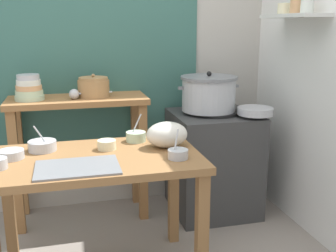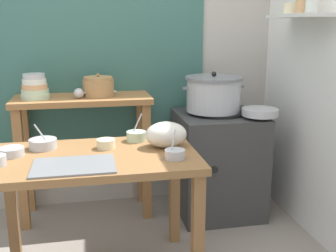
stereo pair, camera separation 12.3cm
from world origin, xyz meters
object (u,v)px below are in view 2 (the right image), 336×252
Objects in this scene: prep_bowl_3 at (43,143)px; clay_pot at (98,87)px; serving_tray at (74,166)px; prep_bowl_1 at (106,143)px; plastic_bag at (166,135)px; back_shelf_table at (84,127)px; prep_bowl_4 at (175,154)px; stove_block at (217,163)px; prep_table at (95,174)px; bowl_stack_enamel at (35,88)px; steamer_pot at (213,94)px; ladle at (81,93)px; wide_pan at (260,112)px; prep_bowl_2 at (11,151)px; prep_bowl_0 at (136,136)px.

clay_pot is at bearing 61.77° from prep_bowl_3.
prep_bowl_1 reaches higher than serving_tray.
prep_bowl_3 is at bearing 117.29° from serving_tray.
prep_bowl_3 is at bearing 171.30° from plastic_bag.
plastic_bag is at bearing -6.68° from prep_bowl_1.
back_shelf_table is 1.05m from prep_bowl_4.
stove_block is 0.89m from plastic_bag.
prep_table is at bearing -31.23° from prep_bowl_3.
bowl_stack_enamel is 0.65m from prep_bowl_3.
stove_block reaches higher than serving_tray.
bowl_stack_enamel is 0.83m from prep_bowl_1.
steamer_pot reaches higher than ladle.
clay_pot is at bearing 115.42° from plastic_bag.
wide_pan is 1.66× the size of prep_bowl_4.
prep_bowl_3 reaches higher than prep_bowl_2.
wide_pan is 1.63m from prep_bowl_2.
bowl_stack_enamel reaches higher than serving_tray.
stove_block is 1.95× the size of serving_tray.
prep_bowl_4 reaches higher than prep_bowl_1.
plastic_bag is (0.47, -0.67, -0.14)m from ladle.
wide_pan is at bearing -12.01° from ladle.
stove_block is 3.55× the size of clay_pot.
prep_table is 5.70× the size of bowl_stack_enamel.
prep_table is at bearing 160.08° from prep_bowl_4.
prep_bowl_1 is 0.50m from prep_bowl_2.
steamer_pot is 2.83× the size of prep_bowl_0.
prep_bowl_0 reaches higher than prep_bowl_2.
back_shelf_table is 7.23× the size of prep_bowl_2.
clay_pot is 0.82m from plastic_bag.
ladle is 0.78m from prep_bowl_2.
bowl_stack_enamel reaches higher than plastic_bag.
ladle is at bearing -98.85° from back_shelf_table.
prep_bowl_2 is (-1.58, -0.41, -0.06)m from wide_pan.
back_shelf_table is at bearing 87.32° from serving_tray.
ladle is 1.97× the size of prep_bowl_4.
back_shelf_table is 0.87m from plastic_bag.
back_shelf_table is 0.31m from clay_pot.
clay_pot is at bearing 108.90° from prep_bowl_0.
prep_bowl_4 is (0.84, -0.21, 0.00)m from prep_bowl_2.
back_shelf_table is at bearing 116.36° from prep_bowl_4.
back_shelf_table is 0.70m from prep_bowl_1.
clay_pot is at bearing 0.00° from back_shelf_table.
back_shelf_table is 6.31× the size of prep_bowl_3.
back_shelf_table reaches higher than prep_bowl_0.
prep_bowl_1 is at bearing -147.62° from prep_bowl_0.
bowl_stack_enamel is 1.28× the size of prep_bowl_4.
prep_bowl_4 is at bearing -122.00° from stove_block.
ladle is (0.31, -0.04, -0.04)m from bowl_stack_enamel.
prep_bowl_1 is at bearing -79.66° from back_shelf_table.
ladle is at bearing 95.30° from prep_table.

